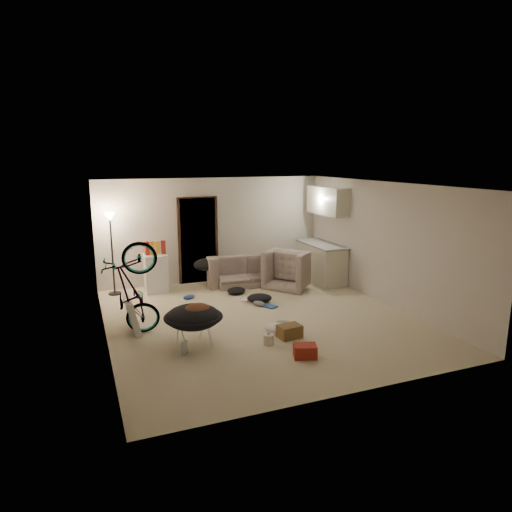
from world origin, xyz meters
name	(u,v)px	position (x,y,z in m)	size (l,w,h in m)	color
floor	(260,319)	(0.00, 0.00, -0.01)	(5.50, 6.00, 0.02)	beige
ceiling	(260,184)	(0.00, 0.00, 2.51)	(5.50, 6.00, 0.02)	white
wall_back	(213,230)	(0.00, 3.01, 1.25)	(5.50, 0.02, 2.50)	beige
wall_front	(352,302)	(0.00, -3.01, 1.25)	(5.50, 0.02, 2.50)	beige
wall_left	(101,267)	(-2.76, 0.00, 1.25)	(0.02, 6.00, 2.50)	beige
wall_right	(385,244)	(2.76, 0.00, 1.25)	(0.02, 6.00, 2.50)	beige
doorway	(198,241)	(-0.40, 2.97, 1.02)	(0.85, 0.10, 2.04)	black
door_trim	(198,241)	(-0.40, 2.94, 1.02)	(0.97, 0.04, 2.10)	#351E12
floor_lamp	(111,236)	(-2.40, 2.65, 1.31)	(0.28, 0.28, 1.81)	black
kitchen_counter	(321,263)	(2.43, 2.00, 0.44)	(0.60, 1.50, 0.88)	beige
counter_top	(322,244)	(2.43, 2.00, 0.90)	(0.64, 1.54, 0.04)	gray
kitchen_uppers	(328,201)	(2.56, 2.00, 1.95)	(0.38, 1.40, 0.65)	beige
sofa	(244,272)	(0.59, 2.45, 0.27)	(1.86, 0.73, 0.54)	#3A4139
armchair	(292,272)	(1.56, 1.81, 0.33)	(1.00, 0.87, 0.65)	#3A4139
bicycle	(133,311)	(-2.30, 0.02, 0.44)	(0.58, 1.68, 0.88)	black
book_asset	(182,356)	(-1.73, -1.10, 0.01)	(0.16, 0.22, 0.02)	maroon
mini_fridge	(156,273)	(-1.49, 2.55, 0.42)	(0.50, 0.50, 0.85)	white
snack_box_0	(147,248)	(-1.66, 2.55, 1.00)	(0.10, 0.07, 0.30)	maroon
snack_box_1	(152,248)	(-1.54, 2.55, 1.00)	(0.10, 0.07, 0.30)	#C38318
snack_box_2	(158,248)	(-1.42, 2.55, 1.00)	(0.10, 0.07, 0.30)	gold
snack_box_3	(163,247)	(-1.30, 2.55, 1.00)	(0.10, 0.07, 0.30)	maroon
saucer_chair	(193,322)	(-1.45, -0.75, 0.40)	(0.94, 0.94, 0.67)	silver
hoodie	(197,310)	(-1.40, -0.78, 0.60)	(0.48, 0.40, 0.22)	#5A301E
sofa_drape	(206,265)	(-0.36, 2.45, 0.54)	(0.56, 0.46, 0.28)	black
tv_box	(131,313)	(-2.30, 0.35, 0.30)	(0.11, 0.92, 0.61)	silver
drink_case_a	(290,331)	(0.12, -1.02, 0.11)	(0.38, 0.27, 0.22)	brown
drink_case_b	(305,351)	(0.01, -1.81, 0.10)	(0.34, 0.25, 0.20)	maroon
juicer	(269,338)	(-0.32, -1.16, 0.10)	(0.17, 0.17, 0.25)	beige
newspaper	(238,288)	(0.30, 2.10, 0.00)	(0.41, 0.54, 0.01)	beige
book_blue	(270,306)	(0.45, 0.56, 0.01)	(0.20, 0.27, 0.03)	#294B96
book_white	(247,300)	(0.16, 1.15, 0.01)	(0.21, 0.27, 0.03)	silver
shoe_0	(189,297)	(-0.96, 1.68, 0.05)	(0.27, 0.11, 0.10)	#294B96
shoe_1	(259,304)	(0.27, 0.69, 0.05)	(0.29, 0.12, 0.11)	slate
shoe_3	(284,323)	(0.26, -0.51, 0.05)	(0.29, 0.12, 0.11)	slate
clothes_lump_a	(259,298)	(0.37, 0.95, 0.08)	(0.53, 0.45, 0.17)	black
clothes_lump_b	(236,291)	(0.12, 1.69, 0.07)	(0.43, 0.37, 0.13)	black
clothes_lump_c	(278,328)	(0.05, -0.73, 0.07)	(0.46, 0.39, 0.14)	silver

